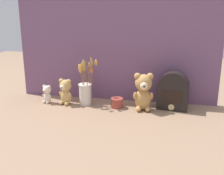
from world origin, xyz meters
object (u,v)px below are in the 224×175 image
object	(u,v)px
teddy_bear_medium	(65,91)
decorative_tin_tall	(117,103)
teddy_bear_small	(47,94)
teddy_bear_large	(143,91)
flower_vase	(85,90)
vintage_radio	(173,92)

from	to	relation	value
teddy_bear_medium	decorative_tin_tall	size ratio (longest dim) A/B	2.21
teddy_bear_small	decorative_tin_tall	xyz separation A→B (m)	(0.50, 0.01, -0.04)
teddy_bear_large	teddy_bear_medium	size ratio (longest dim) A/B	1.37
decorative_tin_tall	flower_vase	bearing A→B (deg)	175.41
decorative_tin_tall	vintage_radio	bearing A→B (deg)	6.40
teddy_bear_medium	teddy_bear_large	bearing A→B (deg)	-0.67
teddy_bear_medium	decorative_tin_tall	xyz separation A→B (m)	(0.36, 0.01, -0.06)
teddy_bear_large	teddy_bear_medium	distance (m)	0.54
teddy_bear_large	decorative_tin_tall	world-z (taller)	teddy_bear_large
teddy_bear_small	vintage_radio	xyz separation A→B (m)	(0.86, 0.05, 0.05)
teddy_bear_large	flower_vase	bearing A→B (deg)	175.30
vintage_radio	flower_vase	bearing A→B (deg)	-177.77
teddy_bear_small	flower_vase	distance (m)	0.28
flower_vase	decorative_tin_tall	bearing A→B (deg)	-4.59
teddy_bear_large	flower_vase	world-z (taller)	flower_vase
vintage_radio	teddy_bear_medium	bearing A→B (deg)	-176.10
teddy_bear_large	decorative_tin_tall	distance (m)	0.20
vintage_radio	teddy_bear_large	bearing A→B (deg)	-163.62
teddy_bear_medium	teddy_bear_small	bearing A→B (deg)	179.05
teddy_bear_small	flower_vase	xyz separation A→B (m)	(0.27, 0.02, 0.04)
decorative_tin_tall	teddy_bear_large	bearing A→B (deg)	-4.83
teddy_bear_medium	teddy_bear_small	size ratio (longest dim) A/B	1.39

